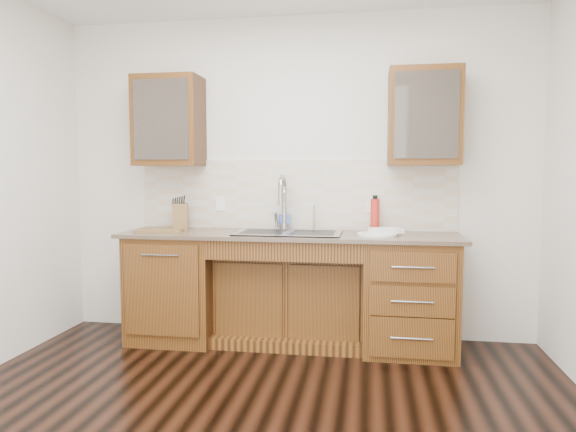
% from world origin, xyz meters
% --- Properties ---
extents(wall_back, '(4.00, 0.10, 2.70)m').
position_xyz_m(wall_back, '(0.00, 1.80, 1.35)').
color(wall_back, silver).
rests_on(wall_back, ground).
extents(base_cabinet_left, '(0.70, 0.62, 0.88)m').
position_xyz_m(base_cabinet_left, '(-0.95, 1.44, 0.44)').
color(base_cabinet_left, '#593014').
rests_on(base_cabinet_left, ground).
extents(base_cabinet_center, '(1.20, 0.44, 0.70)m').
position_xyz_m(base_cabinet_center, '(0.00, 1.53, 0.35)').
color(base_cabinet_center, '#593014').
rests_on(base_cabinet_center, ground).
extents(base_cabinet_right, '(0.70, 0.62, 0.88)m').
position_xyz_m(base_cabinet_right, '(0.95, 1.44, 0.44)').
color(base_cabinet_right, '#593014').
rests_on(base_cabinet_right, ground).
extents(countertop, '(2.70, 0.65, 0.03)m').
position_xyz_m(countertop, '(0.00, 1.43, 0.90)').
color(countertop, '#84705B').
rests_on(countertop, base_cabinet_left).
extents(backsplash, '(2.70, 0.02, 0.59)m').
position_xyz_m(backsplash, '(0.00, 1.74, 1.21)').
color(backsplash, beige).
rests_on(backsplash, wall_back).
extents(sink, '(0.84, 0.46, 0.19)m').
position_xyz_m(sink, '(0.00, 1.41, 0.83)').
color(sink, '#9E9EA5').
rests_on(sink, countertop).
extents(faucet, '(0.04, 0.04, 0.40)m').
position_xyz_m(faucet, '(-0.07, 1.64, 1.11)').
color(faucet, '#999993').
rests_on(faucet, countertop).
extents(filter_tap, '(0.02, 0.02, 0.24)m').
position_xyz_m(filter_tap, '(0.18, 1.65, 1.03)').
color(filter_tap, '#999993').
rests_on(filter_tap, countertop).
extents(upper_cabinet_left, '(0.55, 0.34, 0.75)m').
position_xyz_m(upper_cabinet_left, '(-1.05, 1.58, 1.83)').
color(upper_cabinet_left, '#593014').
rests_on(upper_cabinet_left, wall_back).
extents(upper_cabinet_right, '(0.55, 0.34, 0.75)m').
position_xyz_m(upper_cabinet_right, '(1.05, 1.58, 1.83)').
color(upper_cabinet_right, '#593014').
rests_on(upper_cabinet_right, wall_back).
extents(outlet_left, '(0.08, 0.01, 0.12)m').
position_xyz_m(outlet_left, '(-0.65, 1.73, 1.12)').
color(outlet_left, white).
rests_on(outlet_left, backsplash).
extents(outlet_right, '(0.08, 0.01, 0.12)m').
position_xyz_m(outlet_right, '(0.65, 1.73, 1.12)').
color(outlet_right, white).
rests_on(outlet_right, backsplash).
extents(soap_bottle, '(0.11, 0.11, 0.18)m').
position_xyz_m(soap_bottle, '(-0.08, 1.68, 1.00)').
color(soap_bottle, '#426BD7').
rests_on(soap_bottle, countertop).
extents(water_bottle, '(0.08, 0.08, 0.27)m').
position_xyz_m(water_bottle, '(0.68, 1.64, 1.04)').
color(water_bottle, red).
rests_on(water_bottle, countertop).
extents(plate, '(0.34, 0.34, 0.02)m').
position_xyz_m(plate, '(0.70, 1.39, 0.92)').
color(plate, white).
rests_on(plate, countertop).
extents(dish_towel, '(0.28, 0.25, 0.04)m').
position_xyz_m(dish_towel, '(0.77, 1.44, 0.94)').
color(dish_towel, white).
rests_on(dish_towel, plate).
extents(knife_block, '(0.18, 0.23, 0.22)m').
position_xyz_m(knife_block, '(-0.96, 1.58, 1.02)').
color(knife_block, brown).
rests_on(knife_block, countertop).
extents(cutting_board, '(0.43, 0.34, 0.02)m').
position_xyz_m(cutting_board, '(-1.08, 1.41, 0.92)').
color(cutting_board, '#9A7C48').
rests_on(cutting_board, countertop).
extents(cup_left_a, '(0.17, 0.17, 0.10)m').
position_xyz_m(cup_left_a, '(-1.19, 1.58, 1.78)').
color(cup_left_a, white).
rests_on(cup_left_a, upper_cabinet_left).
extents(cup_left_b, '(0.14, 0.14, 0.10)m').
position_xyz_m(cup_left_b, '(-0.89, 1.58, 1.78)').
color(cup_left_b, silver).
rests_on(cup_left_b, upper_cabinet_left).
extents(cup_right_a, '(0.12, 0.12, 0.09)m').
position_xyz_m(cup_right_a, '(0.97, 1.58, 1.77)').
color(cup_right_a, silver).
rests_on(cup_right_a, upper_cabinet_right).
extents(cup_right_b, '(0.12, 0.12, 0.08)m').
position_xyz_m(cup_right_b, '(1.16, 1.58, 1.77)').
color(cup_right_b, white).
rests_on(cup_right_b, upper_cabinet_right).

